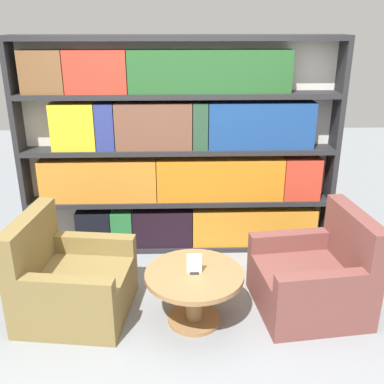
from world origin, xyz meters
TOP-DOWN VIEW (x-y plane):
  - ground_plane at (0.00, 0.00)m, footprint 14.00×14.00m
  - bookshelf at (0.01, 1.50)m, footprint 3.16×0.30m
  - armchair_left at (-0.91, 0.37)m, footprint 0.94×0.92m
  - armchair_right at (1.12, 0.37)m, footprint 0.93×0.92m
  - coffee_table at (0.11, 0.22)m, footprint 0.78×0.78m
  - table_sign at (0.11, 0.22)m, footprint 0.12×0.06m

SIDE VIEW (x-z plane):
  - ground_plane at x=0.00m, z-range 0.00..0.00m
  - armchair_left at x=-0.91m, z-range -0.15..0.71m
  - armchair_right at x=1.12m, z-range -0.15..0.71m
  - coffee_table at x=0.11m, z-range 0.10..0.55m
  - table_sign at x=0.11m, z-range 0.44..0.61m
  - bookshelf at x=0.01m, z-range -0.02..2.15m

